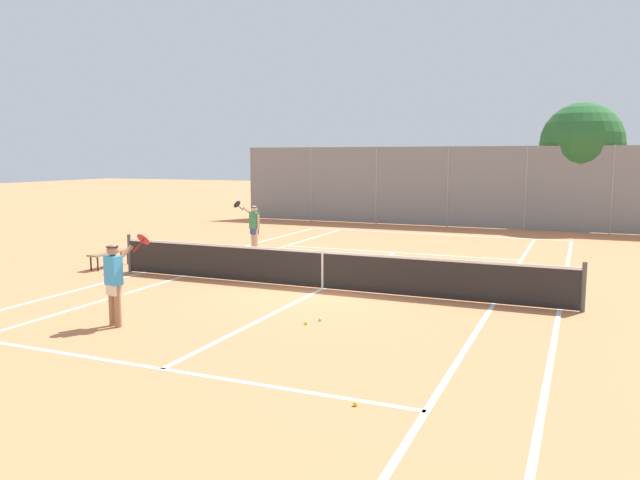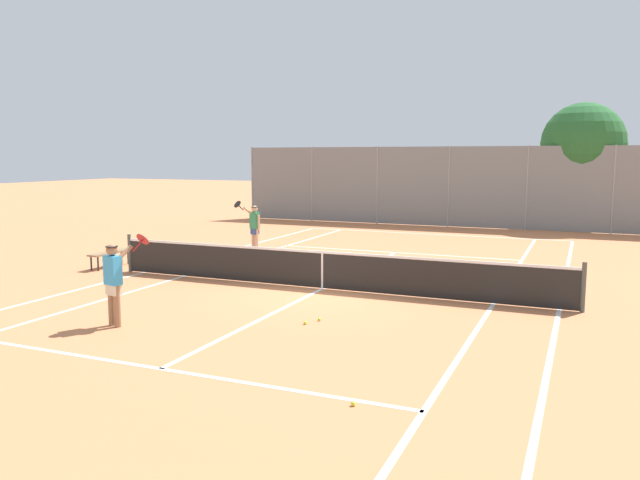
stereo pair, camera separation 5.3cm
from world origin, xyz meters
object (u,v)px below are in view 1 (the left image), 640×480
object	(u,v)px
player_near_side	(114,279)
courtside_bench	(110,254)
tennis_net	(323,269)
tree_behind_left	(579,146)
loose_tennis_ball_1	(320,319)
player_far_left	(254,225)
loose_tennis_ball_0	(355,404)
loose_tennis_ball_2	(306,323)

from	to	relation	value
player_near_side	courtside_bench	bearing A→B (deg)	132.47
tennis_net	player_near_side	world-z (taller)	player_near_side
tree_behind_left	tennis_net	bearing A→B (deg)	-108.38
player_near_side	tree_behind_left	distance (m)	22.94
player_near_side	courtside_bench	size ratio (longest dim) A/B	1.18
tennis_net	loose_tennis_ball_1	xyz separation A→B (m)	(1.14, -2.83, -0.48)
player_far_left	courtside_bench	world-z (taller)	player_far_left
player_far_left	tree_behind_left	distance (m)	15.91
loose_tennis_ball_1	courtside_bench	world-z (taller)	courtside_bench
tennis_net	loose_tennis_ball_1	distance (m)	3.09
loose_tennis_ball_0	courtside_bench	xyz separation A→B (m)	(-10.21, 6.92, 0.38)
player_near_side	courtside_bench	world-z (taller)	player_near_side
tennis_net	loose_tennis_ball_0	bearing A→B (deg)	-63.84
loose_tennis_ball_0	tree_behind_left	bearing A→B (deg)	84.35
courtside_bench	tree_behind_left	size ratio (longest dim) A/B	0.27
player_near_side	loose_tennis_ball_0	distance (m)	5.95
player_far_left	loose_tennis_ball_1	world-z (taller)	player_far_left
courtside_bench	player_far_left	bearing A→B (deg)	59.45
loose_tennis_ball_0	tree_behind_left	world-z (taller)	tree_behind_left
player_near_side	tree_behind_left	size ratio (longest dim) A/B	0.31
player_near_side	player_far_left	size ratio (longest dim) A/B	1.00
loose_tennis_ball_2	courtside_bench	size ratio (longest dim) A/B	0.04
loose_tennis_ball_0	loose_tennis_ball_2	distance (m)	4.09
loose_tennis_ball_1	loose_tennis_ball_2	world-z (taller)	same
player_far_left	loose_tennis_ball_2	distance (m)	9.52
player_far_left	loose_tennis_ball_0	xyz separation A→B (m)	(7.70, -11.17, -0.89)
loose_tennis_ball_2	player_far_left	bearing A→B (deg)	125.05
player_near_side	loose_tennis_ball_2	xyz separation A→B (m)	(3.33, 1.55, -0.89)
tennis_net	player_near_side	xyz separation A→B (m)	(-2.35, -4.72, 0.42)
loose_tennis_ball_0	loose_tennis_ball_1	world-z (taller)	same
player_near_side	loose_tennis_ball_0	world-z (taller)	player_near_side
tennis_net	loose_tennis_ball_0	distance (m)	7.35
loose_tennis_ball_2	tennis_net	bearing A→B (deg)	107.17
tennis_net	loose_tennis_ball_0	xyz separation A→B (m)	(3.23, -6.58, -0.48)
tennis_net	courtside_bench	size ratio (longest dim) A/B	8.00
loose_tennis_ball_1	tree_behind_left	world-z (taller)	tree_behind_left
tennis_net	player_far_left	xyz separation A→B (m)	(-4.47, 4.59, 0.42)
player_near_side	loose_tennis_ball_2	distance (m)	3.77
player_far_left	loose_tennis_ball_2	xyz separation A→B (m)	(5.45, -7.76, -0.89)
tree_behind_left	loose_tennis_ball_2	bearing A→B (deg)	-102.93
tennis_net	courtside_bench	world-z (taller)	tennis_net
loose_tennis_ball_0	courtside_bench	bearing A→B (deg)	145.86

